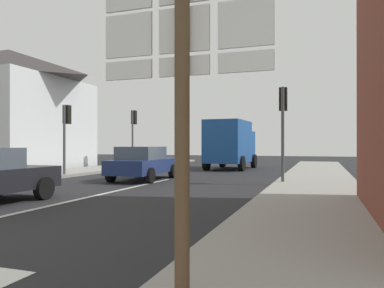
{
  "coord_description": "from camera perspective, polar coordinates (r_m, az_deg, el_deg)",
  "views": [
    {
      "loc": [
        6.49,
        -3.58,
        1.54
      ],
      "look_at": [
        0.94,
        12.55,
        1.59
      ],
      "focal_mm": 35.19,
      "sensor_mm": 36.0,
      "label": 1
    }
  ],
  "objects": [
    {
      "name": "traffic_light_near_left",
      "position": [
        19.05,
        -18.52,
        2.92
      ],
      "size": [
        0.3,
        0.49,
        3.46
      ],
      "color": "#47474C",
      "rests_on": "ground"
    },
    {
      "name": "delivery_truck",
      "position": [
        24.06,
        5.84,
        0.11
      ],
      "size": [
        2.66,
        5.09,
        3.05
      ],
      "color": "#19478C",
      "rests_on": "ground"
    },
    {
      "name": "lane_centre_stripe",
      "position": [
        11.67,
        -15.14,
        -7.71
      ],
      "size": [
        0.16,
        12.0,
        0.01
      ],
      "primitive_type": "cube",
      "color": "silver",
      "rests_on": "ground"
    },
    {
      "name": "sidewalk_right",
      "position": [
        11.67,
        18.11,
        -7.39
      ],
      "size": [
        3.03,
        44.0,
        0.14
      ],
      "primitive_type": "cube",
      "color": "gray",
      "rests_on": "ground"
    },
    {
      "name": "clapboard_house_left",
      "position": [
        26.65,
        -25.98,
        4.83
      ],
      "size": [
        8.37,
        9.19,
        7.61
      ],
      "color": "silver",
      "rests_on": "ground"
    },
    {
      "name": "traffic_light_far_left",
      "position": [
        24.84,
        -8.85,
        2.78
      ],
      "size": [
        0.3,
        0.49,
        3.8
      ],
      "color": "#47474C",
      "rests_on": "ground"
    },
    {
      "name": "route_sign_post",
      "position": [
        3.51,
        -1.39,
        7.38
      ],
      "size": [
        1.66,
        0.14,
        3.2
      ],
      "color": "brown",
      "rests_on": "ground"
    },
    {
      "name": "ground_plane",
      "position": [
        15.12,
        -6.56,
        -6.0
      ],
      "size": [
        80.0,
        80.0,
        0.0
      ],
      "primitive_type": "plane",
      "color": "#232326"
    },
    {
      "name": "traffic_light_near_right",
      "position": [
        15.04,
        13.64,
        4.63
      ],
      "size": [
        0.3,
        0.49,
        3.78
      ],
      "color": "#47474C",
      "rests_on": "ground"
    },
    {
      "name": "sedan_far",
      "position": [
        16.68,
        -7.43,
        -2.83
      ],
      "size": [
        2.1,
        4.27,
        1.47
      ],
      "color": "navy",
      "rests_on": "ground"
    }
  ]
}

